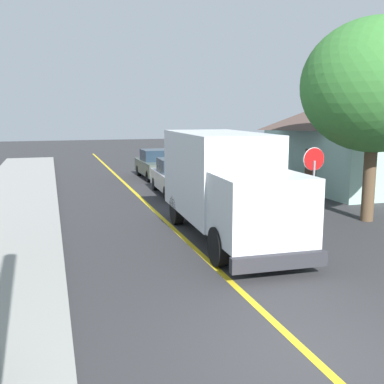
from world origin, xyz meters
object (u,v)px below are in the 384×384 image
parked_car_mid (156,165)px  box_truck (225,181)px  stop_sign (314,171)px  street_tree_far_side (375,86)px  parked_van_across (246,176)px  house_across_street (374,133)px  parked_car_near (177,178)px

parked_car_mid → box_truck: bearing=-93.7°
box_truck → stop_sign: 3.58m
parked_car_mid → street_tree_far_side: street_tree_far_side is taller
box_truck → parked_van_across: bearing=61.4°
box_truck → house_across_street: bearing=32.7°
box_truck → parked_car_mid: (0.85, 13.23, -0.97)m
parked_car_near → parked_van_across: size_ratio=1.00×
box_truck → parked_car_near: box_truck is taller
parked_van_across → street_tree_far_side: (1.71, -6.74, 3.92)m
parked_van_across → house_across_street: size_ratio=0.47×
parked_van_across → house_across_street: 7.36m
parked_car_mid → parked_van_across: same height
parked_car_near → parked_car_mid: same height
parked_car_mid → house_across_street: (10.18, -6.14, 1.96)m
house_across_street → stop_sign: bearing=-139.6°
stop_sign → house_across_street: 9.91m
street_tree_far_side → stop_sign: bearing=174.7°
box_truck → house_across_street: 13.15m
parked_car_mid → stop_sign: bearing=-78.0°
stop_sign → street_tree_far_side: 3.56m
parked_car_near → street_tree_far_side: 9.64m
parked_van_across → stop_sign: bearing=-93.7°
parked_car_near → house_across_street: house_across_street is taller
box_truck → parked_car_near: bearing=85.7°
parked_van_across → parked_car_mid: bearing=117.2°
parked_car_mid → street_tree_far_side: (4.79, -12.74, 3.92)m
parked_car_near → parked_car_mid: size_ratio=1.01×
house_across_street → street_tree_far_side: 8.74m
parked_van_across → box_truck: bearing=-118.6°
parked_car_near → parked_van_across: same height
parked_car_near → parked_car_mid: (0.27, 5.54, 0.00)m
box_truck → parked_car_mid: box_truck is taller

